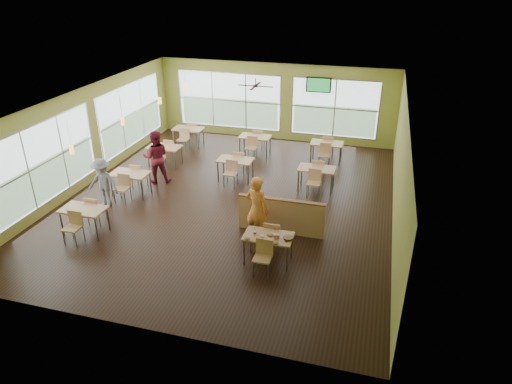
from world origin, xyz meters
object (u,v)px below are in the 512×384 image
main_table (268,240)px  man_plaid (257,210)px  half_wall_divider (281,216)px  food_basket (288,238)px

main_table → man_plaid: 1.04m
main_table → man_plaid: man_plaid is taller
man_plaid → half_wall_divider: bearing=-110.0°
main_table → food_basket: size_ratio=6.01×
half_wall_divider → food_basket: size_ratio=9.50×
half_wall_divider → man_plaid: man_plaid is taller
half_wall_divider → main_table: bearing=-90.0°
food_basket → man_plaid: bearing=139.5°
man_plaid → food_basket: size_ratio=7.55×
main_table → half_wall_divider: 1.45m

